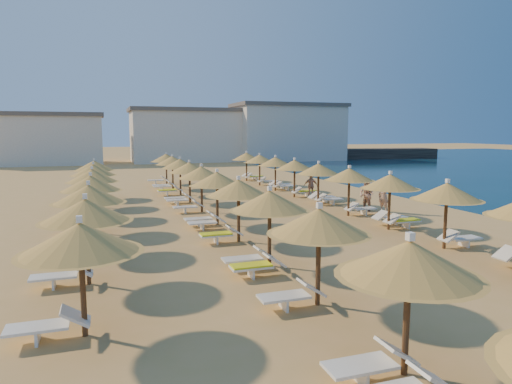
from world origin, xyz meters
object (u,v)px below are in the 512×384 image
object	(u,v)px
parasol_row_west	(217,180)
beachgoer_a	(384,195)
parasol_row_east	(349,175)
beachgoer_c	(311,186)
jetty	(342,154)
beachgoer_b	(367,195)

from	to	relation	value
parasol_row_west	beachgoer_a	distance (m)	9.04
parasol_row_east	parasol_row_west	xyz separation A→B (m)	(-6.78, 0.00, 0.00)
parasol_row_east	beachgoer_c	size ratio (longest dim) A/B	24.13
jetty	parasol_row_east	xyz separation A→B (m)	(-22.71, -41.23, 1.30)
parasol_row_west	beachgoer_b	bearing A→B (deg)	5.79
parasol_row_west	beachgoer_b	xyz separation A→B (m)	(8.35, 0.85, -1.15)
parasol_row_west	beachgoer_b	size ratio (longest dim) A/B	20.51
jetty	parasol_row_west	distance (m)	50.71
parasol_row_east	parasol_row_west	bearing A→B (deg)	180.00
beachgoer_c	beachgoer_b	xyz separation A→B (m)	(0.70, -5.39, 0.13)
beachgoer_b	beachgoer_a	distance (m)	0.90
beachgoer_c	beachgoer_b	distance (m)	5.43
beachgoer_b	beachgoer_c	bearing A→B (deg)	169.59
beachgoer_b	beachgoer_a	world-z (taller)	beachgoer_a
jetty	parasol_row_west	world-z (taller)	parasol_row_west
parasol_row_east	beachgoer_a	distance (m)	2.47
jetty	parasol_row_west	bearing A→B (deg)	-120.29
parasol_row_east	beachgoer_b	world-z (taller)	parasol_row_east
jetty	beachgoer_a	bearing A→B (deg)	-111.28
beachgoer_c	beachgoer_b	bearing A→B (deg)	-64.86
beachgoer_c	beachgoer_a	xyz separation A→B (m)	(1.32, -6.03, 0.17)
parasol_row_west	beachgoer_a	size ratio (longest dim) A/B	19.67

